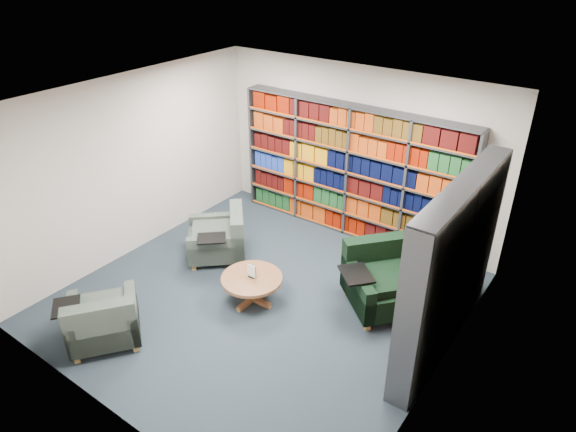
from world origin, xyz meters
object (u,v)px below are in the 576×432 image
Objects in this scene: chair_teal_left at (222,238)px; coffee_table at (252,282)px; chair_teal_front at (103,323)px; chair_green_right at (383,281)px.

coffee_table is (1.12, -0.62, 0.00)m from chair_teal_left.
chair_green_right is at bearing 48.47° from chair_teal_front.
chair_teal_left is 1.28m from coffee_table.
chair_teal_front is at bearing -86.03° from chair_teal_left.
chair_teal_left is 0.89× the size of chair_green_right.
chair_teal_left is at bearing 93.97° from chair_teal_front.
coffee_table is (-1.47, -1.03, -0.04)m from chair_green_right.
chair_teal_left is 1.05× the size of chair_teal_front.
coffee_table is at bearing -29.03° from chair_teal_left.
chair_green_right is 1.61× the size of coffee_table.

